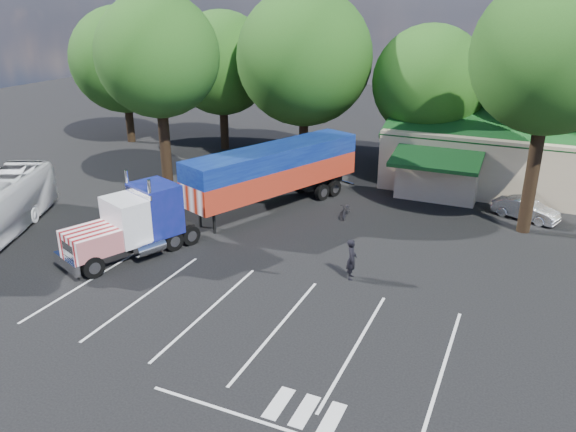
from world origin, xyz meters
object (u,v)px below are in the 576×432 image
at_px(semi_truck, 242,181).
at_px(woman, 352,259).
at_px(bicycle, 346,210).
at_px(silver_sedan, 526,209).

relative_size(semi_truck, woman, 9.72).
relative_size(semi_truck, bicycle, 11.19).
bearing_deg(woman, semi_truck, 48.54).
relative_size(bicycle, silver_sedan, 0.45).
xyz_separation_m(semi_truck, silver_sedan, (15.17, 6.71, -1.69)).
distance_m(woman, bicycle, 7.84).
height_order(semi_truck, bicycle, semi_truck).
distance_m(semi_truck, woman, 9.48).
bearing_deg(silver_sedan, woman, 169.33).
distance_m(semi_truck, silver_sedan, 16.67).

